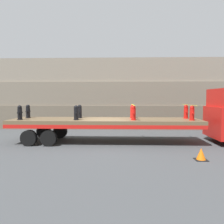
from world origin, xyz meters
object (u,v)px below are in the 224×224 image
at_px(flatbed_trailer, 97,123).
at_px(fire_hydrant_red_near_3, 192,113).
at_px(fire_hydrant_black_far_0, 28,111).
at_px(traffic_cone, 201,154).
at_px(fire_hydrant_black_near_0, 20,113).
at_px(fire_hydrant_black_near_1, 76,113).
at_px(fire_hydrant_red_far_3, 186,112).
at_px(fire_hydrant_red_near_2, 133,113).
at_px(fire_hydrant_black_far_1, 80,112).
at_px(fire_hydrant_red_far_2, 132,112).

height_order(flatbed_trailer, fire_hydrant_red_near_3, fire_hydrant_red_near_3).
height_order(flatbed_trailer, fire_hydrant_black_far_0, fire_hydrant_black_far_0).
distance_m(fire_hydrant_red_near_3, traffic_cone, 3.28).
xyz_separation_m(fire_hydrant_black_near_0, fire_hydrant_black_near_1, (3.10, 0.00, 0.00)).
distance_m(fire_hydrant_red_far_3, traffic_cone, 4.25).
xyz_separation_m(fire_hydrant_black_near_1, fire_hydrant_red_near_2, (3.10, 0.00, 0.00)).
relative_size(fire_hydrant_red_far_3, traffic_cone, 1.61).
distance_m(fire_hydrant_black_far_0, fire_hydrant_red_near_2, 6.29).
bearing_deg(fire_hydrant_black_far_1, traffic_cone, -34.99).
height_order(fire_hydrant_black_near_0, fire_hydrant_red_far_3, same).
height_order(fire_hydrant_black_near_1, fire_hydrant_black_far_1, same).
distance_m(fire_hydrant_black_near_1, fire_hydrant_red_near_3, 6.20).
bearing_deg(fire_hydrant_red_near_3, fire_hydrant_black_far_0, 173.45).
xyz_separation_m(fire_hydrant_red_far_2, fire_hydrant_red_far_3, (3.10, 0.00, 0.00)).
height_order(fire_hydrant_black_near_0, fire_hydrant_black_near_1, same).
height_order(fire_hydrant_black_far_1, traffic_cone, fire_hydrant_black_far_1).
height_order(fire_hydrant_black_near_1, fire_hydrant_red_near_2, same).
height_order(fire_hydrant_red_near_2, fire_hydrant_red_near_3, same).
bearing_deg(fire_hydrant_red_near_2, fire_hydrant_red_near_3, 0.00).
relative_size(flatbed_trailer, fire_hydrant_black_far_0, 13.25).
distance_m(fire_hydrant_red_far_2, traffic_cone, 4.93).
bearing_deg(fire_hydrant_red_near_2, fire_hydrant_black_near_1, 180.00).
bearing_deg(fire_hydrant_black_near_0, fire_hydrant_black_far_1, 19.01).
height_order(flatbed_trailer, fire_hydrant_black_far_1, fire_hydrant_black_far_1).
distance_m(fire_hydrant_black_near_1, traffic_cone, 6.51).
distance_m(fire_hydrant_black_far_1, fire_hydrant_red_near_2, 3.28).
relative_size(fire_hydrant_black_far_1, fire_hydrant_red_near_2, 1.00).
bearing_deg(fire_hydrant_red_near_2, flatbed_trailer, 165.17).
relative_size(fire_hydrant_black_near_1, fire_hydrant_red_near_3, 1.00).
distance_m(fire_hydrant_red_far_2, fire_hydrant_red_near_3, 3.28).
distance_m(flatbed_trailer, fire_hydrant_red_near_2, 2.17).
bearing_deg(fire_hydrant_red_far_2, traffic_cone, -57.15).
height_order(fire_hydrant_red_far_2, fire_hydrant_red_far_3, same).
distance_m(flatbed_trailer, fire_hydrant_red_far_3, 5.18).
bearing_deg(fire_hydrant_red_near_3, fire_hydrant_red_far_3, 90.00).
bearing_deg(fire_hydrant_red_far_2, fire_hydrant_black_far_1, 180.00).
xyz_separation_m(fire_hydrant_red_near_2, fire_hydrant_red_far_3, (3.10, 1.07, 0.00)).
height_order(fire_hydrant_red_near_3, traffic_cone, fire_hydrant_red_near_3).
height_order(fire_hydrant_black_near_0, traffic_cone, fire_hydrant_black_near_0).
bearing_deg(flatbed_trailer, fire_hydrant_red_near_3, -5.96).
relative_size(fire_hydrant_black_near_0, fire_hydrant_red_far_3, 1.00).
xyz_separation_m(fire_hydrant_black_far_0, fire_hydrant_red_near_2, (6.20, -1.07, 0.00)).
height_order(fire_hydrant_black_near_1, fire_hydrant_red_far_3, same).
relative_size(fire_hydrant_black_far_0, fire_hydrant_red_near_3, 1.00).
bearing_deg(traffic_cone, fire_hydrant_black_far_1, 145.01).
bearing_deg(fire_hydrant_black_far_0, fire_hydrant_black_far_1, 0.00).
distance_m(flatbed_trailer, fire_hydrant_red_near_3, 5.18).
height_order(fire_hydrant_black_far_1, fire_hydrant_red_far_3, same).
distance_m(fire_hydrant_black_far_1, fire_hydrant_red_far_3, 6.20).
xyz_separation_m(flatbed_trailer, traffic_cone, (4.57, -3.42, -0.86)).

